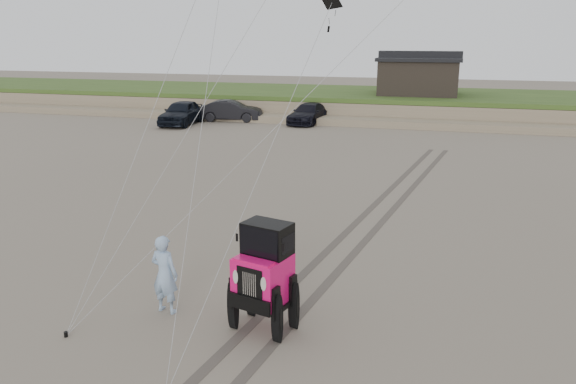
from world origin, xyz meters
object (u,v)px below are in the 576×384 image
Objects in this scene: truck_b at (231,111)px; man at (165,274)px; truck_a at (181,113)px; truck_c at (308,114)px; cabin at (419,75)px; jeep at (263,288)px.

man is at bearing -170.72° from truck_b.
truck_b is at bearing 39.38° from truck_a.
truck_c is (8.66, 3.12, -0.15)m from truck_a.
truck_c is (-7.41, -6.35, -2.52)m from cabin.
jeep is at bearing -175.13° from man.
jeep reaches higher than truck_c.
truck_a reaches higher than truck_c.
jeep is at bearing -64.92° from truck_a.
truck_b is at bearing -169.78° from truck_c.
jeep is (15.04, -26.39, 0.09)m from truck_a.
truck_b is 2.53× the size of man.
man is (-2.41, 0.14, -0.02)m from jeep.
truck_a is 29.13m from man.
man is at bearing -168.37° from jeep.
truck_c is at bearing -95.13° from truck_b.
man is at bearing -68.91° from truck_a.
truck_c is 2.65× the size of man.
jeep reaches higher than man.
cabin is 1.30× the size of truck_c.
cabin is at bearing -72.50° from truck_b.
jeep is 2.42m from man.
cabin is 35.96m from man.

